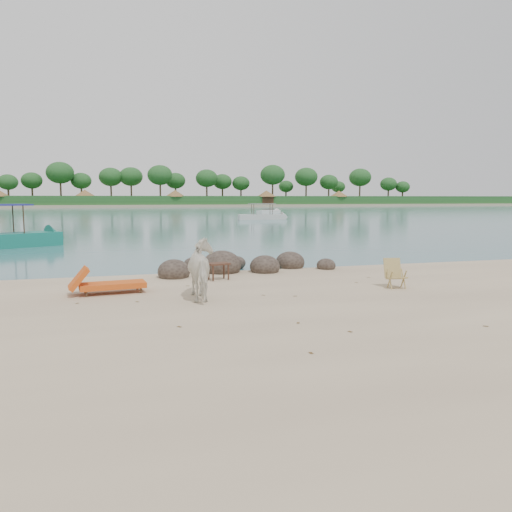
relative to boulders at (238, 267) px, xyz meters
The scene contains 11 objects.
water 84.12m from the boulders, 90.49° to the left, with size 400.00×400.00×0.00m, color #35656A.
far_shore 164.12m from the boulders, 90.25° to the left, with size 420.00×90.00×1.40m, color tan.
far_scenery 130.85m from the boulders, 90.30° to the left, with size 420.00×18.00×9.50m.
boulders is the anchor object (origin of this frame).
cow 4.73m from the boulders, 114.04° to the right, with size 0.80×1.75×1.47m, color silver.
side_table 1.92m from the boulders, 121.60° to the right, with size 0.64×0.41×0.52m, color #371F16, non-canonical shape.
lounge_chair 5.06m from the boulders, 144.44° to the right, with size 2.09×0.73×0.63m, color orange, non-canonical shape.
deck_chair 5.57m from the boulders, 51.63° to the right, with size 0.52×0.57×0.81m, color tan, non-canonical shape.
boat_mid 42.75m from the boulders, 72.05° to the left, with size 6.34×1.43×3.09m, color beige, non-canonical shape.
boat_far 66.60m from the boulders, 71.48° to the left, with size 5.60×1.26×0.65m, color silver, non-canonical shape.
dead_leaves 5.76m from the boulders, 91.61° to the right, with size 8.69×7.04×0.00m.
Camera 1 is at (-3.36, -10.49, 2.52)m, focal length 35.00 mm.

